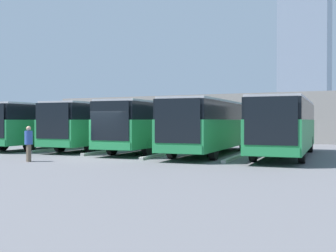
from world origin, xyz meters
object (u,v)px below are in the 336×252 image
Objects in this scene: bus_0 at (285,125)px; bus_4 at (51,124)px; bus_3 at (104,124)px; bus_1 at (212,124)px; bus_2 at (155,124)px; pedestrian at (29,143)px.

bus_4 is (16.97, 0.11, 0.00)m from bus_0.
bus_1 is at bearing 167.84° from bus_3.
bus_0 is at bearing 172.55° from bus_2.
bus_4 is at bearing -20.07° from pedestrian.
bus_3 is (4.24, -0.35, 0.00)m from bus_2.
bus_4 is (4.24, 0.79, 0.00)m from bus_3.
pedestrian is at bearing 71.49° from bus_2.
bus_2 is 8.49m from bus_4.
bus_2 is 9.24m from pedestrian.
pedestrian is (-2.14, 9.31, -0.84)m from bus_3.
bus_1 is 6.97× the size of pedestrian.
bus_4 is 6.97× the size of pedestrian.
bus_0 is 12.74m from bus_3.
bus_4 is at bearing 5.21° from bus_3.
pedestrian is at bearing 47.26° from bus_1.
bus_1 is 4.29m from bus_2.
bus_4 is at bearing -4.89° from bus_0.
bus_0 is 6.97× the size of pedestrian.
bus_0 is 16.97m from bus_4.
bus_0 is 1.00× the size of bus_4.
bus_3 is at bearing -12.16° from bus_1.
bus_2 is at bearing -14.30° from bus_1.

